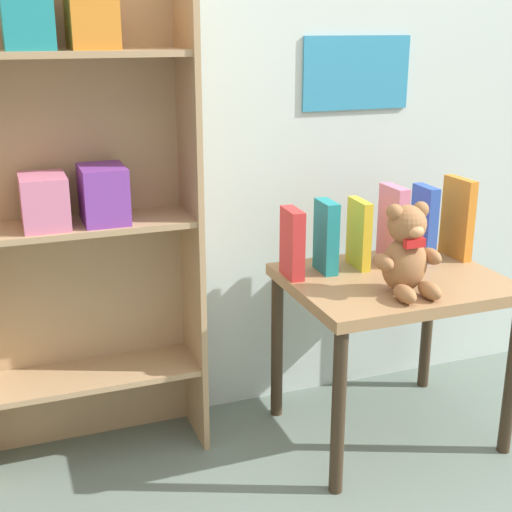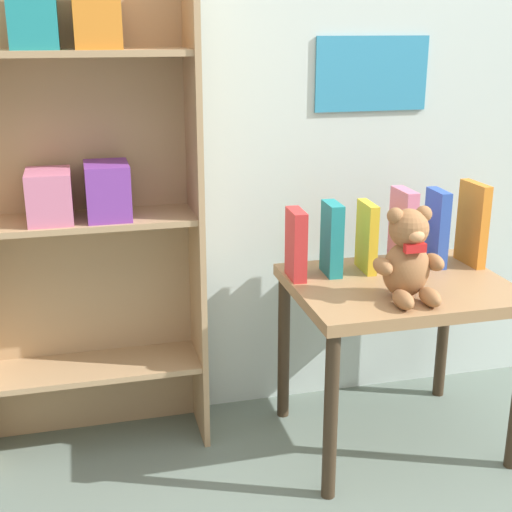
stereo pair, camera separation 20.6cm
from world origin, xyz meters
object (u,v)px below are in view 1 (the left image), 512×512
(book_standing_teal, at_px, (326,237))
(book_standing_blue, at_px, (424,223))
(book_standing_pink, at_px, (393,225))
(bookshelf_side, at_px, (72,191))
(display_table, at_px, (393,300))
(teddy_bear, at_px, (407,253))
(book_standing_red, at_px, (292,243))
(book_standing_orange, at_px, (458,218))
(book_standing_yellow, at_px, (359,234))

(book_standing_teal, distance_m, book_standing_blue, 0.35)
(book_standing_pink, relative_size, book_standing_blue, 1.04)
(bookshelf_side, height_order, display_table, bookshelf_side)
(teddy_bear, bearing_deg, book_standing_blue, 48.80)
(book_standing_red, bearing_deg, book_standing_orange, 1.83)
(book_standing_yellow, distance_m, book_standing_blue, 0.24)
(bookshelf_side, bearing_deg, book_standing_red, -12.39)
(book_standing_orange, bearing_deg, teddy_bear, -147.46)
(book_standing_red, xyz_separation_m, book_standing_pink, (0.35, 0.01, 0.02))
(display_table, height_order, book_standing_blue, book_standing_blue)
(book_standing_blue, xyz_separation_m, book_standing_orange, (0.12, -0.02, 0.01))
(display_table, bearing_deg, book_standing_teal, 145.23)
(display_table, relative_size, book_standing_orange, 2.43)
(bookshelf_side, bearing_deg, display_table, -15.29)
(book_standing_teal, bearing_deg, book_standing_red, -173.62)
(display_table, xyz_separation_m, book_standing_pink, (0.06, 0.12, 0.20))
(book_standing_pink, height_order, book_standing_orange, book_standing_orange)
(book_standing_teal, height_order, book_standing_pink, book_standing_pink)
(book_standing_yellow, bearing_deg, display_table, -62.57)
(bookshelf_side, distance_m, book_standing_red, 0.67)
(book_standing_yellow, xyz_separation_m, book_standing_orange, (0.35, -0.02, 0.02))
(book_standing_red, distance_m, book_standing_orange, 0.59)
(bookshelf_side, relative_size, book_standing_blue, 6.00)
(bookshelf_side, bearing_deg, book_standing_blue, -6.62)
(bookshelf_side, relative_size, book_standing_yellow, 6.75)
(book_standing_red, relative_size, book_standing_orange, 0.80)
(display_table, relative_size, book_standing_blue, 2.64)
(book_standing_teal, xyz_separation_m, book_standing_pink, (0.24, 0.00, 0.01))
(book_standing_teal, bearing_deg, book_standing_blue, 2.50)
(book_standing_blue, bearing_deg, teddy_bear, -129.36)
(bookshelf_side, xyz_separation_m, book_standing_red, (0.63, -0.14, -0.18))
(book_standing_red, distance_m, book_standing_pink, 0.35)
(book_standing_pink, bearing_deg, book_standing_blue, 0.53)
(teddy_bear, bearing_deg, display_table, 72.13)
(book_standing_blue, distance_m, book_standing_orange, 0.12)
(teddy_bear, relative_size, book_standing_blue, 1.07)
(book_standing_orange, bearing_deg, book_standing_pink, 174.18)
(bookshelf_side, height_order, book_standing_blue, bookshelf_side)
(book_standing_orange, bearing_deg, bookshelf_side, 171.17)
(teddy_bear, distance_m, book_standing_red, 0.35)
(book_standing_yellow, bearing_deg, book_standing_teal, -174.31)
(book_standing_teal, xyz_separation_m, book_standing_yellow, (0.12, 0.01, -0.00))
(display_table, height_order, book_standing_orange, book_standing_orange)
(book_standing_yellow, bearing_deg, bookshelf_side, 174.70)
(display_table, height_order, book_standing_red, book_standing_red)
(book_standing_red, height_order, book_standing_yellow, book_standing_yellow)
(bookshelf_side, xyz_separation_m, book_standing_teal, (0.74, -0.13, -0.17))
(bookshelf_side, bearing_deg, book_standing_pink, -7.46)
(book_standing_teal, relative_size, book_standing_blue, 0.92)
(book_standing_yellow, bearing_deg, book_standing_red, -173.67)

